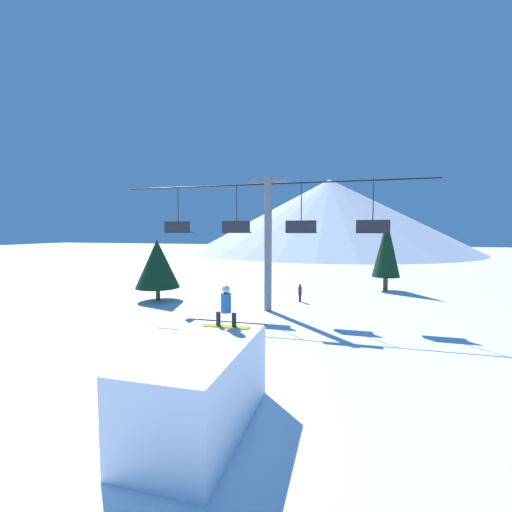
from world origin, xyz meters
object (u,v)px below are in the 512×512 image
object	(u,v)px
snowboarder	(226,307)
distant_skier	(300,292)
pine_tree_near	(157,264)
snow_ramp	(200,387)

from	to	relation	value
snowboarder	distant_skier	xyz separation A→B (m)	(0.17, 14.20, -2.05)
pine_tree_near	snow_ramp	bearing A→B (deg)	-55.24
pine_tree_near	distant_skier	world-z (taller)	pine_tree_near
snow_ramp	snowboarder	bearing A→B (deg)	86.76
snow_ramp	distant_skier	bearing A→B (deg)	89.06
snow_ramp	distant_skier	size ratio (longest dim) A/B	3.61
snow_ramp	snowboarder	world-z (taller)	snowboarder
pine_tree_near	distant_skier	size ratio (longest dim) A/B	3.49
snowboarder	distant_skier	distance (m)	14.35
snowboarder	pine_tree_near	xyz separation A→B (m)	(-9.58, 12.06, -0.12)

